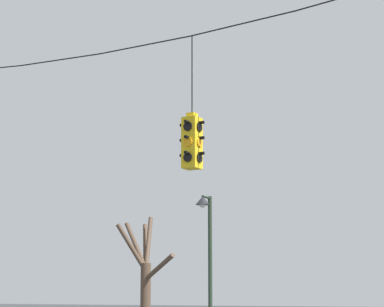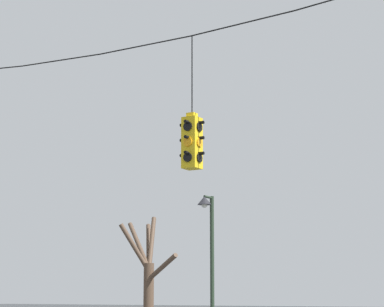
% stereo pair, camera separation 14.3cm
% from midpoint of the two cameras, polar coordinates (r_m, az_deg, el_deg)
% --- Properties ---
extents(span_wire, '(17.23, 0.03, 0.62)m').
position_cam_midpoint_polar(span_wire, '(17.26, -3.95, 8.85)').
color(span_wire, black).
extents(traffic_light_over_intersection, '(0.58, 0.58, 2.96)m').
position_cam_midpoint_polar(traffic_light_over_intersection, '(15.91, -0.26, 0.89)').
color(traffic_light_over_intersection, yellow).
extents(street_lamp, '(0.40, 0.70, 4.66)m').
position_cam_midpoint_polar(street_lamp, '(21.64, 0.97, -7.02)').
color(street_lamp, '#233323').
rests_on(street_lamp, ground_plane).
extents(bare_tree, '(3.14, 2.30, 4.82)m').
position_cam_midpoint_polar(bare_tree, '(28.07, -3.77, -9.61)').
color(bare_tree, brown).
rests_on(bare_tree, ground_plane).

